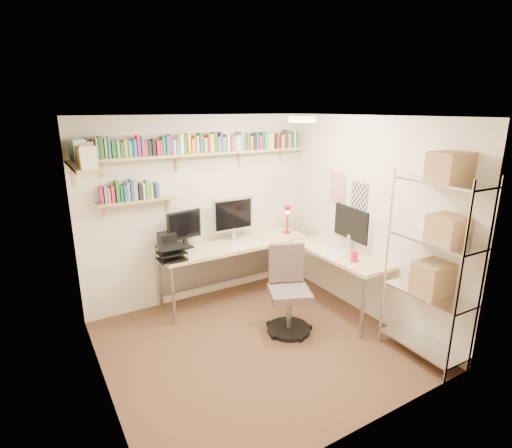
# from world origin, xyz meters

# --- Properties ---
(ground) EXTENTS (3.20, 3.20, 0.00)m
(ground) POSITION_xyz_m (0.00, 0.00, 0.00)
(ground) COLOR #462B1E
(ground) RESTS_ON ground
(room_shell) EXTENTS (3.24, 3.04, 2.52)m
(room_shell) POSITION_xyz_m (0.00, 0.00, 1.55)
(room_shell) COLOR beige
(room_shell) RESTS_ON ground
(wall_shelves) EXTENTS (3.12, 1.09, 0.80)m
(wall_shelves) POSITION_xyz_m (-0.41, 1.30, 2.03)
(wall_shelves) COLOR tan
(wall_shelves) RESTS_ON ground
(corner_desk) EXTENTS (2.49, 2.06, 1.40)m
(corner_desk) POSITION_xyz_m (0.50, 0.92, 0.80)
(corner_desk) COLOR beige
(corner_desk) RESTS_ON ground
(office_chair) EXTENTS (0.60, 0.61, 1.04)m
(office_chair) POSITION_xyz_m (0.50, 0.11, 0.44)
(office_chair) COLOR black
(office_chair) RESTS_ON ground
(wire_rack) EXTENTS (0.45, 0.88, 2.19)m
(wire_rack) POSITION_xyz_m (1.42, -1.13, 1.33)
(wire_rack) COLOR silver
(wire_rack) RESTS_ON ground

